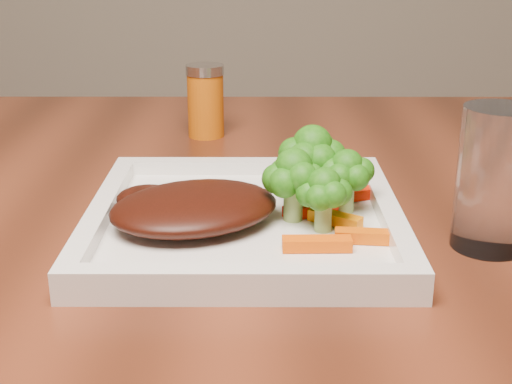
{
  "coord_description": "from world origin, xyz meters",
  "views": [
    {
      "loc": [
        0.31,
        -0.63,
        1.0
      ],
      "look_at": [
        0.31,
        -0.05,
        0.79
      ],
      "focal_mm": 50.0,
      "sensor_mm": 36.0,
      "label": 1
    }
  ],
  "objects_px": {
    "spice_shaker": "(206,101)",
    "drinking_glass": "(495,179)",
    "steak": "(195,207)",
    "plate": "(245,225)"
  },
  "relations": [
    {
      "from": "plate",
      "to": "steak",
      "type": "relative_size",
      "value": 1.83
    },
    {
      "from": "steak",
      "to": "spice_shaker",
      "type": "bearing_deg",
      "value": 92.15
    },
    {
      "from": "spice_shaker",
      "to": "drinking_glass",
      "type": "distance_m",
      "value": 0.43
    },
    {
      "from": "spice_shaker",
      "to": "drinking_glass",
      "type": "bearing_deg",
      "value": -52.67
    },
    {
      "from": "steak",
      "to": "spice_shaker",
      "type": "distance_m",
      "value": 0.32
    },
    {
      "from": "spice_shaker",
      "to": "drinking_glass",
      "type": "height_order",
      "value": "drinking_glass"
    },
    {
      "from": "drinking_glass",
      "to": "spice_shaker",
      "type": "bearing_deg",
      "value": 127.33
    },
    {
      "from": "plate",
      "to": "spice_shaker",
      "type": "bearing_deg",
      "value": 100.07
    },
    {
      "from": "steak",
      "to": "spice_shaker",
      "type": "xyz_separation_m",
      "value": [
        -0.01,
        0.32,
        0.02
      ]
    },
    {
      "from": "plate",
      "to": "steak",
      "type": "xyz_separation_m",
      "value": [
        -0.04,
        -0.01,
        0.02
      ]
    }
  ]
}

